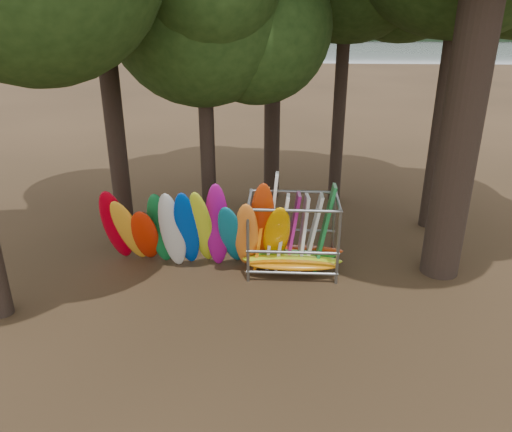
{
  "coord_description": "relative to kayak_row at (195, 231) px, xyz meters",
  "views": [
    {
      "loc": [
        0.38,
        -12.38,
        7.24
      ],
      "look_at": [
        -0.41,
        1.5,
        1.4
      ],
      "focal_mm": 35.0,
      "sensor_mm": 36.0,
      "label": 1
    }
  ],
  "objects": [
    {
      "name": "oak_5",
      "position": [
        0.11,
        1.99,
        5.91
      ],
      "size": [
        6.24,
        6.24,
        9.91
      ],
      "color": "black",
      "rests_on": "ground"
    },
    {
      "name": "kayak_row",
      "position": [
        0.0,
        0.0,
        0.0
      ],
      "size": [
        5.61,
        1.92,
        3.03
      ],
      "color": "#C10015",
      "rests_on": "ground"
    },
    {
      "name": "lake",
      "position": [
        2.12,
        59.4,
        -1.28
      ],
      "size": [
        160.0,
        160.0,
        0.0
      ],
      "primitive_type": "plane",
      "color": "gray",
      "rests_on": "ground"
    },
    {
      "name": "far_shore",
      "position": [
        2.12,
        109.4,
        0.72
      ],
      "size": [
        160.0,
        4.0,
        4.0
      ],
      "primitive_type": "cube",
      "color": "black",
      "rests_on": "ground"
    },
    {
      "name": "storage_rack",
      "position": [
        2.81,
        0.18,
        -0.23
      ],
      "size": [
        3.12,
        1.52,
        2.9
      ],
      "color": "slate",
      "rests_on": "ground"
    },
    {
      "name": "ground",
      "position": [
        2.12,
        -0.6,
        -1.28
      ],
      "size": [
        120.0,
        120.0,
        0.0
      ],
      "primitive_type": "plane",
      "color": "#47331E",
      "rests_on": "ground"
    }
  ]
}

